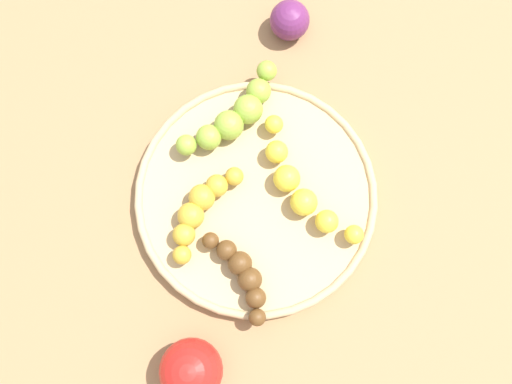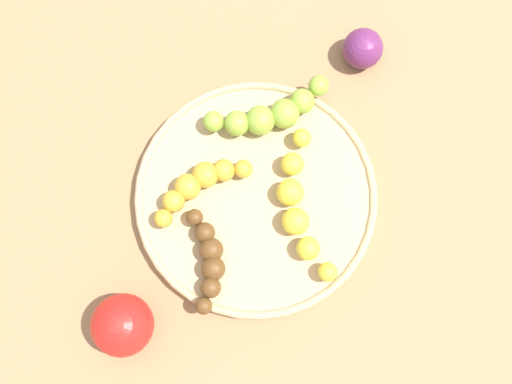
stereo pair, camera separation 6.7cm
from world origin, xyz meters
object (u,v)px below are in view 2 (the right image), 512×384
Objects in this scene: fruit_bowl at (256,197)px; banana_spotted at (198,185)px; banana_yellow at (299,206)px; plum_purple at (363,49)px; banana_green at (270,113)px; apple_red at (122,325)px; banana_overripe at (208,260)px.

fruit_bowl is 2.68× the size of banana_spotted.
plum_purple is (0.22, -0.01, -0.01)m from banana_yellow.
banana_green is at bearing 9.84° from fruit_bowl.
fruit_bowl is 0.24m from plum_purple.
apple_red reaches higher than banana_yellow.
banana_spotted is at bearing -21.45° from banana_yellow.
plum_purple is at bearing 47.65° from banana_overripe.
banana_yellow is at bearing -88.05° from fruit_bowl.
banana_spotted is at bearing 91.66° from banana_overripe.
banana_green is 0.12m from banana_spotted.
apple_red is at bearing 155.09° from fruit_bowl.
banana_yellow is 0.12m from banana_green.
fruit_bowl is 0.06m from banana_yellow.
banana_spotted is 0.09m from banana_overripe.
banana_spotted is 0.98× the size of banana_overripe.
banana_overripe is at bearing 21.47° from banana_yellow.
apple_red is (-0.10, 0.07, 0.00)m from banana_overripe.
plum_purple is (0.24, -0.13, -0.01)m from banana_spotted.
banana_overripe is at bearing 156.07° from banana_spotted.
apple_red reaches higher than banana_overripe.
banana_yellow reaches higher than banana_overripe.
banana_green reaches higher than banana_spotted.
banana_green is 1.19× the size of banana_spotted.
banana_yellow is 0.22m from plum_purple.
plum_purple is at bearing -20.29° from apple_red.
banana_green is 0.19m from banana_overripe.
banana_green is 1.84× the size of apple_red.
plum_purple reaches higher than banana_overripe.
banana_overripe reaches higher than fruit_bowl.
banana_green is 1.17× the size of banana_overripe.
banana_yellow is 1.27× the size of banana_green.
banana_yellow is 1.51× the size of banana_spotted.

